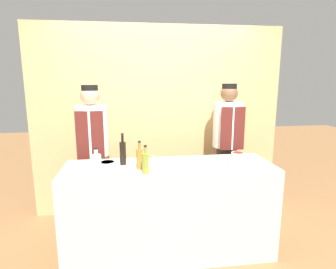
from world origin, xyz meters
The scene contains 15 objects.
ground_plane centered at (0.00, 0.00, 0.00)m, with size 14.00×14.00×0.00m, color olive.
cabinet_wall centered at (0.00, 1.06, 1.20)m, with size 3.19×0.18×2.40m.
counter centered at (0.00, 0.00, 0.46)m, with size 2.03×0.63×0.92m.
sauce_bowl_green centered at (0.40, 0.02, 0.95)m, with size 0.14×0.14×0.05m.
sauce_bowl_orange centered at (-0.21, 0.19, 0.95)m, with size 0.15×0.15×0.05m.
sauce_bowl_red centered at (0.75, 0.17, 0.95)m, with size 0.14×0.14×0.06m.
sauce_bowl_brown centered at (0.68, 0.00, 0.95)m, with size 0.17×0.17×0.04m.
sauce_bowl_white centered at (-0.60, 0.06, 0.95)m, with size 0.16×0.16×0.04m.
cutting_board centered at (0.03, 0.01, 0.93)m, with size 0.37×0.19×0.02m.
bottle_vinegar centered at (-0.29, -0.07, 1.03)m, with size 0.06×0.06×0.27m.
bottle_soy centered at (-0.45, 0.09, 1.04)m, with size 0.06×0.06×0.31m.
bottle_clear centered at (-0.67, -0.14, 1.02)m, with size 0.09×0.09×0.24m.
bottle_oil centered at (-0.24, -0.20, 1.02)m, with size 0.06×0.06×0.26m.
chef_left centered at (-0.80, 0.65, 0.91)m, with size 0.37×0.37×1.68m.
chef_right centered at (0.80, 0.65, 0.92)m, with size 0.35×0.35×1.69m.
Camera 1 is at (-0.37, -2.57, 1.75)m, focal length 30.00 mm.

